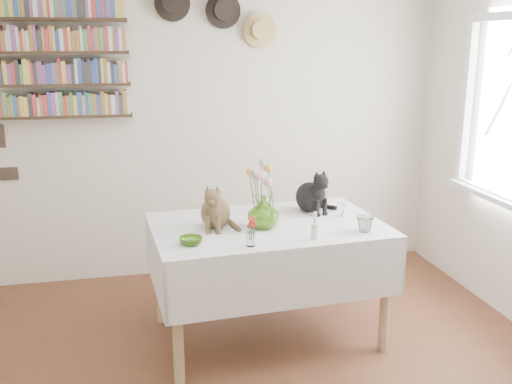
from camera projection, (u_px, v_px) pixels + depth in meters
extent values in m
cube|color=silver|center=(206.00, 129.00, 4.79)|extent=(4.04, 0.04, 2.54)
cube|color=white|center=(469.00, 103.00, 4.44)|extent=(0.06, 0.06, 1.20)
cube|color=white|center=(268.00, 229.00, 3.74)|extent=(1.56, 1.06, 0.06)
cylinder|color=tan|center=(178.00, 326.00, 3.28)|extent=(0.06, 0.06, 0.74)
cylinder|color=tan|center=(385.00, 298.00, 3.65)|extent=(0.06, 0.06, 0.74)
cylinder|color=tan|center=(160.00, 274.00, 4.03)|extent=(0.06, 0.06, 0.74)
cylinder|color=tan|center=(334.00, 255.00, 4.39)|extent=(0.06, 0.06, 0.74)
imported|color=#85BF37|center=(263.00, 212.00, 3.62)|extent=(0.26, 0.26, 0.21)
imported|color=#85BF37|center=(191.00, 241.00, 3.35)|extent=(0.15, 0.15, 0.04)
imported|color=white|center=(365.00, 224.00, 3.56)|extent=(0.11, 0.11, 0.10)
cylinder|color=white|center=(315.00, 231.00, 3.43)|extent=(0.05, 0.05, 0.10)
cylinder|color=white|center=(315.00, 218.00, 3.41)|extent=(0.02, 0.02, 0.08)
cylinder|color=white|center=(251.00, 239.00, 3.31)|extent=(0.05, 0.05, 0.08)
cone|color=white|center=(344.00, 211.00, 3.89)|extent=(0.05, 0.05, 0.08)
sphere|color=beige|center=(344.00, 204.00, 3.88)|extent=(0.03, 0.03, 0.03)
cylinder|color=#4C7233|center=(258.00, 198.00, 3.60)|extent=(0.01, 0.01, 0.30)
sphere|color=pink|center=(258.00, 175.00, 3.57)|extent=(0.07, 0.07, 0.07)
cylinder|color=#4C7233|center=(270.00, 201.00, 3.59)|extent=(0.01, 0.01, 0.26)
sphere|color=pink|center=(270.00, 181.00, 3.56)|extent=(0.06, 0.06, 0.06)
cylinder|color=#4C7233|center=(271.00, 193.00, 3.64)|extent=(0.01, 0.01, 0.34)
sphere|color=gold|center=(272.00, 167.00, 3.59)|extent=(0.06, 0.06, 0.06)
cylinder|color=#4C7233|center=(253.00, 196.00, 3.62)|extent=(0.01, 0.01, 0.31)
sphere|color=gold|center=(253.00, 172.00, 3.58)|extent=(0.05, 0.05, 0.05)
cylinder|color=#4C7233|center=(262.00, 191.00, 3.64)|extent=(0.01, 0.01, 0.37)
sphere|color=#999E93|center=(262.00, 162.00, 3.59)|extent=(0.04, 0.04, 0.04)
cylinder|color=#4C7233|center=(257.00, 197.00, 3.56)|extent=(0.01, 0.01, 0.33)
sphere|color=#999E93|center=(257.00, 171.00, 3.52)|extent=(0.04, 0.04, 0.04)
cube|color=#322213|center=(67.00, 116.00, 4.42)|extent=(1.00, 0.16, 0.02)
cube|color=#322213|center=(64.00, 85.00, 4.36)|extent=(1.00, 0.16, 0.02)
cube|color=#322213|center=(61.00, 53.00, 4.30)|extent=(1.00, 0.16, 0.02)
cube|color=#322213|center=(58.00, 19.00, 4.24)|extent=(1.00, 0.16, 0.02)
cylinder|color=black|center=(172.00, 3.00, 4.43)|extent=(0.28, 0.02, 0.28)
cylinder|color=black|center=(173.00, 3.00, 4.39)|extent=(0.16, 0.08, 0.16)
cylinder|color=black|center=(223.00, 10.00, 4.52)|extent=(0.28, 0.02, 0.28)
cylinder|color=black|center=(224.00, 10.00, 4.49)|extent=(0.16, 0.08, 0.16)
cylinder|color=tan|center=(260.00, 30.00, 4.62)|extent=(0.28, 0.02, 0.28)
cylinder|color=tan|center=(261.00, 30.00, 4.59)|extent=(0.16, 0.08, 0.16)
cube|color=#38281E|center=(6.00, 174.00, 4.49)|extent=(0.18, 0.02, 0.10)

